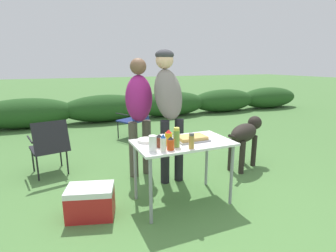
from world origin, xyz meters
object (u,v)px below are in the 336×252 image
Objects in this scene: spice_jar at (191,141)px; mayo_bottle at (163,143)px; hot_sauce_bottle at (171,144)px; standing_person_in_navy_coat at (168,99)px; mustard_bottle at (169,138)px; camp_chair_green_behind_table at (50,145)px; relish_jar at (177,138)px; plate_stack at (146,140)px; dog at (245,134)px; cooler_box at (91,202)px; bbq_sauce_bottle at (159,141)px; camp_chair_near_hedge at (134,118)px; paper_cup_stack at (153,143)px; standing_person_in_red_jacket at (139,108)px; food_tray at (192,139)px; mixing_bowl at (164,137)px; folding_table at (183,148)px.

spice_jar is 0.90× the size of mayo_bottle.
hot_sauce_bottle is 0.08× the size of standing_person_in_navy_coat.
camp_chair_green_behind_table is at bearing 129.68° from mustard_bottle.
standing_person_in_navy_coat is (0.26, 0.82, 0.29)m from relish_jar.
relish_jar is 0.91m from standing_person_in_navy_coat.
dog reaches higher than plate_stack.
mustard_bottle reaches higher than spice_jar.
spice_jar is at bearing -6.11° from mayo_bottle.
hot_sauce_bottle is at bearing -88.90° from dog.
relish_jar is 1.14m from cooler_box.
relish_jar is 0.12× the size of standing_person_in_navy_coat.
plate_stack is 1.50× the size of bbq_sauce_bottle.
camp_chair_near_hedge is at bearing -178.16° from dog.
paper_cup_stack and spice_jar have the same top height.
standing_person_in_red_jacket is at bearing 84.32° from bbq_sauce_bottle.
standing_person_in_navy_coat reaches higher than relish_jar.
plate_stack is 0.24m from bbq_sauce_bottle.
food_tray is 0.33m from mixing_bowl.
folding_table is 1.32× the size of camp_chair_green_behind_table.
camp_chair_near_hedge reaches higher than folding_table.
mixing_bowl is 0.44m from spice_jar.
food_tray reaches higher than plate_stack.
paper_cup_stack reaches higher than bbq_sauce_bottle.
camp_chair_green_behind_table is (-1.17, 1.63, -0.34)m from hot_sauce_bottle.
mixing_bowl is at bearing 108.64° from spice_jar.
mixing_bowl is 0.31m from relish_jar.
relish_jar is at bearing -85.81° from mixing_bowl.
mixing_bowl is at bearing -97.34° from standing_person_in_red_jacket.
standing_person_in_red_jacket reaches higher than mixing_bowl.
bbq_sauce_bottle is at bearing -176.39° from cooler_box.
standing_person_in_red_jacket reaches higher than mayo_bottle.
mayo_bottle reaches higher than paper_cup_stack.
mayo_bottle reaches higher than bbq_sauce_bottle.
mayo_bottle is at bearing -96.25° from bbq_sauce_bottle.
standing_person_in_navy_coat is 3.24× the size of cooler_box.
spice_jar is at bearing -121.88° from camp_chair_near_hedge.
mixing_bowl is 0.38m from hot_sauce_bottle.
standing_person_in_red_jacket is (0.03, 1.16, 0.19)m from hot_sauce_bottle.
relish_jar is at bearing -178.52° from cooler_box.
hot_sauce_bottle is at bearing -102.08° from standing_person_in_red_jacket.
camp_chair_near_hedge is at bearing 81.40° from mustard_bottle.
relish_jar reaches higher than food_tray.
food_tray is at bearing 26.05° from mayo_bottle.
food_tray is 0.43m from bbq_sauce_bottle.
mixing_bowl is 0.34× the size of cooler_box.
mayo_bottle is 0.22× the size of camp_chair_near_hedge.
folding_table is at bearing 12.11° from bbq_sauce_bottle.
mustard_bottle is at bearing -99.50° from standing_person_in_red_jacket.
bbq_sauce_bottle is 0.92m from standing_person_in_navy_coat.
dog is (1.59, -0.37, -0.47)m from standing_person_in_red_jacket.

